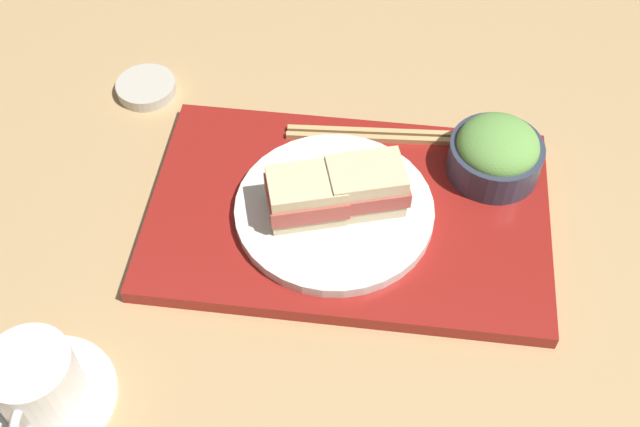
# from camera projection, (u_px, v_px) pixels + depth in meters

# --- Properties ---
(ground_plane) EXTENTS (1.40, 1.00, 0.03)m
(ground_plane) POSITION_uv_depth(u_px,v_px,m) (360.00, 255.00, 0.87)
(ground_plane) COLOR tan
(serving_tray) EXTENTS (0.44, 0.28, 0.02)m
(serving_tray) POSITION_uv_depth(u_px,v_px,m) (349.00, 213.00, 0.87)
(serving_tray) COLOR maroon
(serving_tray) RESTS_ON ground_plane
(sandwich_plate) EXTENTS (0.22, 0.22, 0.01)m
(sandwich_plate) POSITION_uv_depth(u_px,v_px,m) (334.00, 210.00, 0.86)
(sandwich_plate) COLOR silver
(sandwich_plate) RESTS_ON serving_tray
(sandwich_near) EXTENTS (0.10, 0.08, 0.05)m
(sandwich_near) POSITION_uv_depth(u_px,v_px,m) (363.00, 186.00, 0.83)
(sandwich_near) COLOR beige
(sandwich_near) RESTS_ON sandwich_plate
(sandwich_far) EXTENTS (0.10, 0.08, 0.05)m
(sandwich_far) POSITION_uv_depth(u_px,v_px,m) (306.00, 196.00, 0.83)
(sandwich_far) COLOR beige
(sandwich_far) RESTS_ON sandwich_plate
(salad_bowl) EXTENTS (0.11, 0.11, 0.07)m
(salad_bowl) POSITION_uv_depth(u_px,v_px,m) (496.00, 152.00, 0.88)
(salad_bowl) COLOR #33384C
(salad_bowl) RESTS_ON serving_tray
(chopsticks_pair) EXTENTS (0.20, 0.03, 0.01)m
(chopsticks_pair) POSITION_uv_depth(u_px,v_px,m) (374.00, 135.00, 0.93)
(chopsticks_pair) COLOR tan
(chopsticks_pair) RESTS_ON serving_tray
(coffee_cup) EXTENTS (0.13, 0.13, 0.07)m
(coffee_cup) POSITION_uv_depth(u_px,v_px,m) (38.00, 384.00, 0.72)
(coffee_cup) COLOR white
(coffee_cup) RESTS_ON ground_plane
(small_sauce_dish) EXTENTS (0.08, 0.08, 0.02)m
(small_sauce_dish) POSITION_uv_depth(u_px,v_px,m) (146.00, 88.00, 1.00)
(small_sauce_dish) COLOR beige
(small_sauce_dish) RESTS_ON ground_plane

